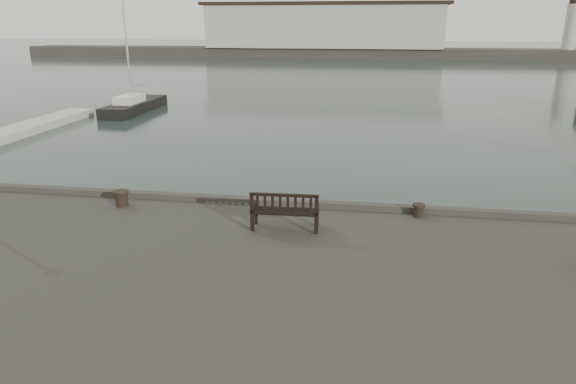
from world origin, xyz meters
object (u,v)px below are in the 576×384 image
object	(u,v)px
bollard_right	(418,210)
bench	(285,217)
yacht_d	(135,108)
bollard_left	(122,198)

from	to	relation	value
bollard_right	bench	bearing A→B (deg)	-157.21
bench	bollard_right	bearing A→B (deg)	20.44
bench	yacht_d	distance (m)	31.07
bollard_right	yacht_d	distance (m)	31.93
bench	yacht_d	world-z (taller)	yacht_d
bollard_left	bollard_right	bearing A→B (deg)	3.25
bench	bollard_right	distance (m)	3.88
bench	bollard_right	size ratio (longest dim) A/B	4.88
bollard_left	bollard_right	world-z (taller)	bollard_left
bench	bollard_left	size ratio (longest dim) A/B	3.83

